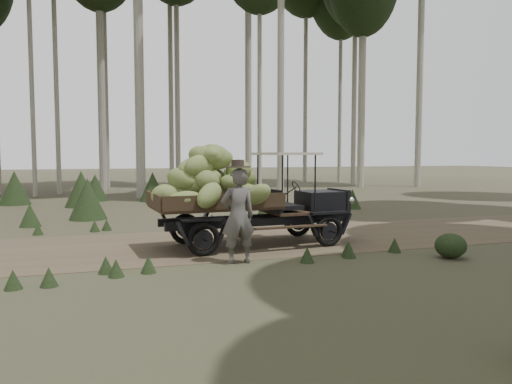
# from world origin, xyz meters

# --- Properties ---
(ground) EXTENTS (120.00, 120.00, 0.00)m
(ground) POSITION_xyz_m (0.00, 0.00, 0.00)
(ground) COLOR #473D2B
(ground) RESTS_ON ground
(dirt_track) EXTENTS (70.00, 4.00, 0.01)m
(dirt_track) POSITION_xyz_m (0.00, 0.00, 0.00)
(dirt_track) COLOR brown
(dirt_track) RESTS_ON ground
(banana_truck) EXTENTS (4.64, 2.25, 2.30)m
(banana_truck) POSITION_xyz_m (1.33, -0.65, 1.35)
(banana_truck) COLOR black
(banana_truck) RESTS_ON ground
(farmer) EXTENTS (0.65, 0.48, 1.90)m
(farmer) POSITION_xyz_m (1.16, -2.11, 0.90)
(farmer) COLOR #4F4C48
(farmer) RESTS_ON ground
(undergrowth) EXTENTS (23.39, 24.64, 1.37)m
(undergrowth) POSITION_xyz_m (-2.12, 0.21, 0.58)
(undergrowth) COLOR #233319
(undergrowth) RESTS_ON ground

